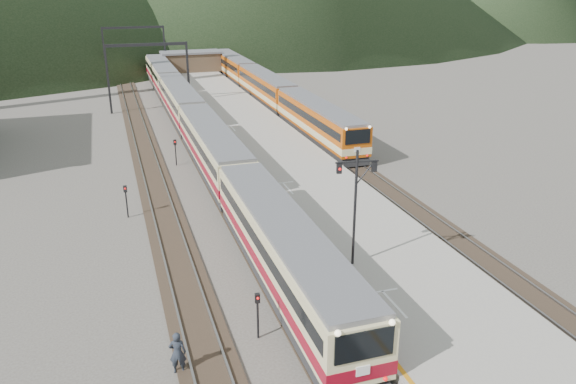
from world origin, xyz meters
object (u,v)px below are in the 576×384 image
object	(u,v)px
second_train	(266,89)
signal_mast	(356,196)
worker	(178,353)
main_train	(194,122)

from	to	relation	value
second_train	signal_mast	xyz separation A→B (m)	(-7.92, -44.64, 2.95)
worker	main_train	bearing A→B (deg)	-87.03
main_train	signal_mast	world-z (taller)	signal_mast
main_train	signal_mast	xyz separation A→B (m)	(3.58, -29.83, 2.88)
main_train	signal_mast	size ratio (longest dim) A/B	12.41
worker	signal_mast	bearing A→B (deg)	-141.27
second_train	worker	world-z (taller)	second_train
main_train	worker	bearing A→B (deg)	-100.19
signal_mast	worker	size ratio (longest dim) A/B	3.28
main_train	second_train	world-z (taller)	main_train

